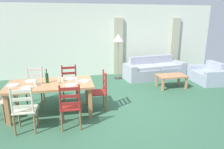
{
  "coord_description": "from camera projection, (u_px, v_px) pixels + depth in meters",
  "views": [
    {
      "loc": [
        -1.08,
        -4.54,
        2.14
      ],
      "look_at": [
        0.01,
        0.46,
        0.75
      ],
      "focal_mm": 32.59,
      "sensor_mm": 36.0,
      "label": 1
    }
  ],
  "objects": [
    {
      "name": "ground_plane",
      "position": [
        116.0,
        109.0,
        5.07
      ],
      "size": [
        9.6,
        9.6,
        0.02
      ],
      "primitive_type": "cube",
      "color": "#336045"
    },
    {
      "name": "wall_far",
      "position": [
        96.0,
        41.0,
        7.83
      ],
      "size": [
        9.6,
        0.16,
        2.7
      ],
      "primitive_type": "cube",
      "color": "silver",
      "rests_on": "ground_plane"
    },
    {
      "name": "curtain_panel_left",
      "position": [
        118.0,
        47.0,
        7.94
      ],
      "size": [
        0.35,
        0.08,
        2.2
      ],
      "primitive_type": "cube",
      "color": "#A9AA8D",
      "rests_on": "ground_plane"
    },
    {
      "name": "curtain_panel_right",
      "position": [
        174.0,
        45.0,
        8.43
      ],
      "size": [
        0.35,
        0.08,
        2.2
      ],
      "primitive_type": "cube",
      "color": "#A9AA8D",
      "rests_on": "ground_plane"
    },
    {
      "name": "dining_table",
      "position": [
        50.0,
        87.0,
        4.61
      ],
      "size": [
        1.9,
        0.96,
        0.75
      ],
      "color": "#B57C4F",
      "rests_on": "ground_plane"
    },
    {
      "name": "dining_chair_near_left",
      "position": [
        24.0,
        109.0,
        3.89
      ],
      "size": [
        0.43,
        0.41,
        0.96
      ],
      "color": "beige",
      "rests_on": "ground_plane"
    },
    {
      "name": "dining_chair_near_right",
      "position": [
        71.0,
        106.0,
        4.03
      ],
      "size": [
        0.44,
        0.42,
        0.96
      ],
      "color": "maroon",
      "rests_on": "ground_plane"
    },
    {
      "name": "dining_chair_far_left",
      "position": [
        35.0,
        86.0,
        5.27
      ],
      "size": [
        0.44,
        0.42,
        0.96
      ],
      "color": "beige",
      "rests_on": "ground_plane"
    },
    {
      "name": "dining_chair_far_right",
      "position": [
        70.0,
        83.0,
        5.48
      ],
      "size": [
        0.44,
        0.42,
        0.96
      ],
      "color": "maroon",
      "rests_on": "ground_plane"
    },
    {
      "name": "dining_chair_head_east",
      "position": [
        100.0,
        91.0,
        4.88
      ],
      "size": [
        0.4,
        0.42,
        0.96
      ],
      "color": "maroon",
      "rests_on": "ground_plane"
    },
    {
      "name": "dinner_plate_near_left",
      "position": [
        27.0,
        88.0,
        4.25
      ],
      "size": [
        0.24,
        0.24,
        0.02
      ],
      "primitive_type": "cylinder",
      "color": "white",
      "rests_on": "dining_table"
    },
    {
      "name": "fork_near_left",
      "position": [
        19.0,
        89.0,
        4.22
      ],
      "size": [
        0.03,
        0.17,
        0.01
      ],
      "primitive_type": "cube",
      "rotation": [
        0.0,
        0.0,
        -0.07
      ],
      "color": "silver",
      "rests_on": "dining_table"
    },
    {
      "name": "dinner_plate_near_right",
      "position": [
        71.0,
        85.0,
        4.44
      ],
      "size": [
        0.24,
        0.24,
        0.02
      ],
      "primitive_type": "cylinder",
      "color": "white",
      "rests_on": "dining_table"
    },
    {
      "name": "fork_near_right",
      "position": [
        64.0,
        86.0,
        4.41
      ],
      "size": [
        0.02,
        0.17,
        0.01
      ],
      "primitive_type": "cube",
      "rotation": [
        0.0,
        0.0,
        -0.02
      ],
      "color": "silver",
      "rests_on": "dining_table"
    },
    {
      "name": "dinner_plate_far_left",
      "position": [
        31.0,
        81.0,
        4.72
      ],
      "size": [
        0.24,
        0.24,
        0.02
      ],
      "primitive_type": "cylinder",
      "color": "white",
      "rests_on": "dining_table"
    },
    {
      "name": "fork_far_left",
      "position": [
        24.0,
        82.0,
        4.69
      ],
      "size": [
        0.02,
        0.17,
        0.01
      ],
      "primitive_type": "cube",
      "rotation": [
        0.0,
        0.0,
        0.01
      ],
      "color": "silver",
      "rests_on": "dining_table"
    },
    {
      "name": "dinner_plate_far_right",
      "position": [
        70.0,
        79.0,
        4.91
      ],
      "size": [
        0.24,
        0.24,
        0.02
      ],
      "primitive_type": "cylinder",
      "color": "white",
      "rests_on": "dining_table"
    },
    {
      "name": "fork_far_right",
      "position": [
        64.0,
        79.0,
        4.88
      ],
      "size": [
        0.03,
        0.17,
        0.01
      ],
      "primitive_type": "cube",
      "rotation": [
        0.0,
        0.0,
        -0.06
      ],
      "color": "silver",
      "rests_on": "dining_table"
    },
    {
      "name": "dinner_plate_head_west",
      "position": [
        13.0,
        85.0,
        4.42
      ],
      "size": [
        0.24,
        0.24,
        0.02
      ],
      "primitive_type": "cylinder",
      "color": "white",
      "rests_on": "dining_table"
    },
    {
      "name": "fork_head_west",
      "position": [
        6.0,
        86.0,
        4.39
      ],
      "size": [
        0.02,
        0.17,
        0.01
      ],
      "primitive_type": "cube",
      "rotation": [
        0.0,
        0.0,
        -0.04
      ],
      "color": "silver",
      "rests_on": "dining_table"
    },
    {
      "name": "dinner_plate_head_east",
      "position": [
        85.0,
        81.0,
        4.74
      ],
      "size": [
        0.24,
        0.24,
        0.02
      ],
      "primitive_type": "cylinder",
      "color": "white",
      "rests_on": "dining_table"
    },
    {
      "name": "fork_head_east",
      "position": [
        78.0,
        81.0,
        4.71
      ],
      "size": [
        0.02,
        0.17,
        0.01
      ],
      "primitive_type": "cube",
      "rotation": [
        0.0,
        0.0,
        0.03
      ],
      "color": "silver",
      "rests_on": "dining_table"
    },
    {
      "name": "wine_bottle",
      "position": [
        47.0,
        78.0,
        4.59
      ],
      "size": [
        0.07,
        0.07,
        0.32
      ],
      "color": "#143819",
      "rests_on": "dining_table"
    },
    {
      "name": "wine_glass_near_left",
      "position": [
        35.0,
        81.0,
        4.36
      ],
      "size": [
        0.06,
        0.06,
        0.16
      ],
      "color": "white",
      "rests_on": "dining_table"
    },
    {
      "name": "wine_glass_near_right",
      "position": [
        76.0,
        79.0,
        4.52
      ],
      "size": [
        0.06,
        0.06,
        0.16
      ],
      "color": "white",
      "rests_on": "dining_table"
    },
    {
      "name": "coffee_cup_primary",
      "position": [
        63.0,
        79.0,
        4.72
      ],
      "size": [
        0.07,
        0.07,
        0.09
      ],
      "primitive_type": "cylinder",
      "color": "beige",
      "rests_on": "dining_table"
    },
    {
      "name": "coffee_cup_secondary",
      "position": [
        35.0,
        83.0,
        4.48
      ],
      "size": [
        0.07,
        0.07,
        0.09
      ],
      "primitive_type": "cylinder",
      "color": "beige",
      "rests_on": "dining_table"
    },
    {
      "name": "candle_tall",
      "position": [
        42.0,
        80.0,
        4.54
      ],
      "size": [
        0.05,
        0.05,
        0.28
      ],
      "color": "#998C66",
      "rests_on": "dining_table"
    },
    {
      "name": "candle_short",
      "position": [
        59.0,
        81.0,
        4.58
      ],
      "size": [
        0.05,
        0.05,
        0.16
      ],
      "color": "#998C66",
      "rests_on": "dining_table"
    },
    {
      "name": "couch",
      "position": [
        154.0,
        70.0,
        7.67
      ],
      "size": [
        2.36,
        1.07,
        0.8
      ],
      "color": "#989BAA",
      "rests_on": "ground_plane"
    },
    {
      "name": "coffee_table",
      "position": [
        172.0,
        77.0,
        6.52
      ],
      "size": [
        0.9,
        0.56,
        0.42
      ],
      "color": "#B57C4F",
      "rests_on": "ground_plane"
    },
    {
      "name": "armchair_upholstered",
      "position": [
        208.0,
        75.0,
        7.1
      ],
      "size": [
        0.85,
        1.2,
        0.72
      ],
      "color": "#99A1B4",
      "rests_on": "ground_plane"
    },
    {
      "name": "standing_lamp",
      "position": [
        118.0,
        41.0,
        7.27
      ],
      "size": [
        0.4,
        0.4,
        1.64
      ],
      "color": "#332D28",
      "rests_on": "ground_plane"
    }
  ]
}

